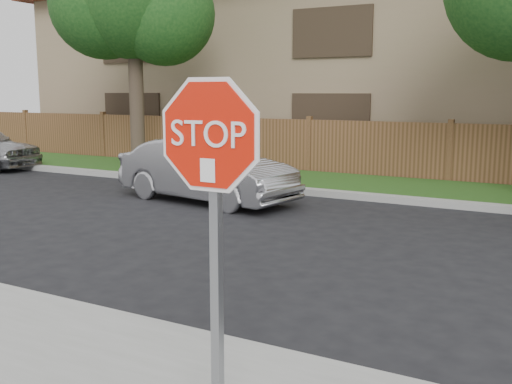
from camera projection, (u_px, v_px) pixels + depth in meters
The scene contains 7 objects.
ground at pixel (206, 340), 5.90m from camera, with size 90.00×90.00×0.00m, color black.
far_curb at pixel (417, 201), 12.91m from camera, with size 70.00×0.30×0.15m, color gray.
grass_strip at pixel (434, 191), 14.33m from camera, with size 70.00×3.00×0.12m, color #1E4714.
fence at pixel (450, 154), 15.59m from camera, with size 70.00×0.12×1.60m, color #4E331B.
apartment_building at pixel (489, 57), 19.96m from camera, with size 35.20×9.20×7.20m.
stop_sign at pixel (212, 185), 3.81m from camera, with size 1.01×0.13×2.55m.
sedan_left at pixel (207, 170), 13.15m from camera, with size 1.48×4.25×1.40m, color #A6A5A9.
Camera 1 is at (3.14, -4.63, 2.42)m, focal length 42.00 mm.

